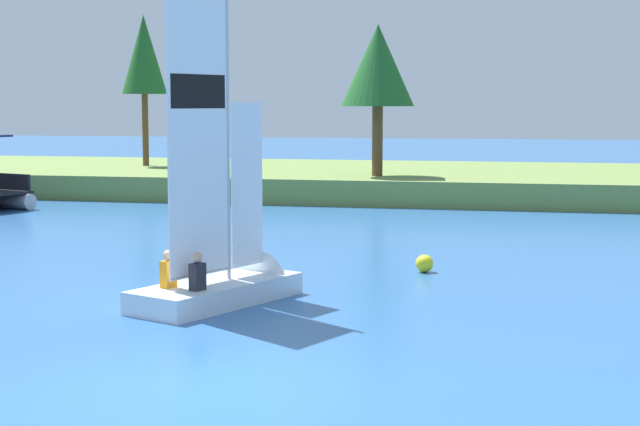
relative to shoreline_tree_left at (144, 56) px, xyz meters
The scene contains 6 objects.
ground_plane 34.63m from the shoreline_tree_left, 66.43° to the right, with size 200.00×200.00×0.00m, color #2D609E.
shore_bank 14.75m from the shoreline_tree_left, ahead, with size 80.00×13.80×1.01m, color olive.
shoreline_tree_left is the anchor object (origin of this frame).
shoreline_tree_midleft 12.51m from the shoreline_tree_left, 19.80° to the right, with size 2.94×2.94×6.09m.
sailboat 28.40m from the shoreline_tree_left, 63.91° to the right, with size 2.92×4.39×6.76m.
channel_buoy 26.83m from the shoreline_tree_left, 53.46° to the right, with size 0.41×0.41×0.41m, color yellow.
Camera 1 is at (4.48, -12.62, 3.92)m, focal length 55.53 mm.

